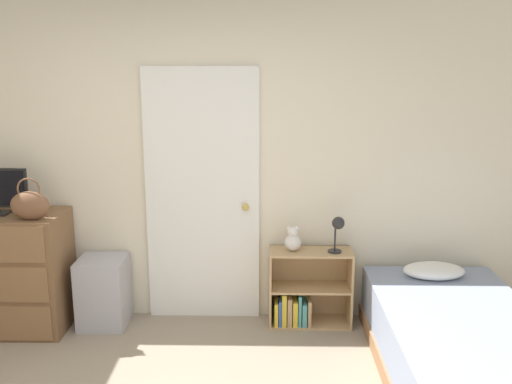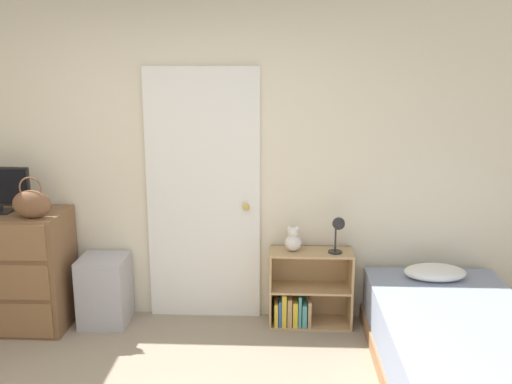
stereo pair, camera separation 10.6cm
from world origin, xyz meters
The scene contains 9 objects.
wall_back centered at (0.00, 2.10, 1.27)m, with size 10.00×0.06×2.55m.
door_closed centered at (0.16, 2.05, 1.02)m, with size 0.91×0.09×2.05m.
dresser centered at (-1.40, 1.79, 0.47)m, with size 1.00×0.52×0.94m.
handbag centered at (-1.06, 1.64, 1.06)m, with size 0.29×0.13×0.32m.
storage_bin centered at (-0.63, 1.87, 0.28)m, with size 0.37×0.37×0.56m.
bookshelf centered at (0.98, 1.92, 0.25)m, with size 0.66×0.28×0.62m.
teddy_bear centered at (0.88, 1.91, 0.71)m, with size 0.13×0.13×0.20m.
desk_lamp centered at (1.23, 1.87, 0.83)m, with size 0.12×0.12×0.29m.
bed centered at (1.97, 1.15, 0.23)m, with size 1.05×1.83×0.56m.
Camera 1 is at (0.68, -2.38, 2.09)m, focal length 40.00 mm.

